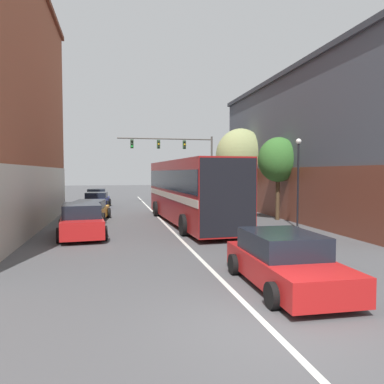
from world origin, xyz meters
TOP-DOWN VIEW (x-y plane):
  - ground_plane at (0.00, 0.00)m, footprint 160.00×160.00m
  - lane_center_line at (0.00, 16.28)m, footprint 0.14×44.56m
  - building_right_storefront at (11.92, 15.87)m, footprint 9.27×20.91m
  - bus at (1.39, 14.32)m, footprint 3.26×12.88m
  - hatchback_foreground at (1.43, 2.33)m, footprint 2.14×4.45m
  - parked_car_left_near at (-4.21, 16.61)m, footprint 2.37×4.56m
  - parked_car_left_mid at (-4.25, 11.03)m, footprint 2.36×4.70m
  - parked_car_left_far at (-4.47, 31.64)m, footprint 2.09×4.29m
  - parked_car_left_distant at (-4.20, 25.56)m, footprint 2.27×4.01m
  - traffic_signal_gantry at (3.41, 28.55)m, footprint 9.01×0.36m
  - street_lamp at (6.52, 11.40)m, footprint 0.28×0.28m
  - street_tree_near at (6.99, 14.82)m, footprint 2.47×2.22m
  - street_tree_far at (6.67, 20.80)m, footprint 3.80×3.42m

SIDE VIEW (x-z plane):
  - ground_plane at x=0.00m, z-range 0.00..0.00m
  - lane_center_line at x=0.00m, z-range 0.00..0.01m
  - parked_car_left_near at x=-4.21m, z-range -0.02..1.23m
  - parked_car_left_distant at x=-4.20m, z-range -0.02..1.23m
  - parked_car_left_far at x=-4.47m, z-range -0.02..1.27m
  - hatchback_foreground at x=1.43m, z-range -0.04..1.32m
  - parked_car_left_mid at x=-4.25m, z-range -0.04..1.46m
  - bus at x=1.39m, z-range 0.22..3.77m
  - street_lamp at x=6.52m, z-range 0.17..4.81m
  - street_tree_near at x=6.99m, z-range 1.13..6.17m
  - street_tree_far at x=6.67m, z-range 1.02..7.25m
  - building_right_storefront at x=11.92m, z-range 0.12..9.24m
  - traffic_signal_gantry at x=3.41m, z-range 1.59..7.94m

